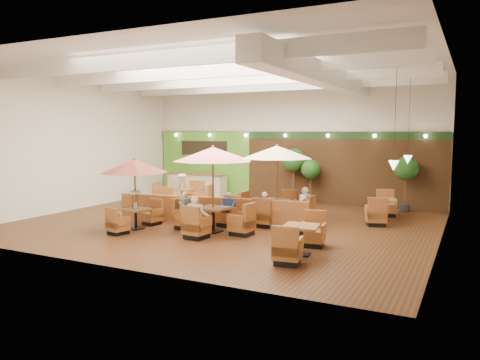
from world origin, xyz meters
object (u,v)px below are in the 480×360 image
Objects in this scene: service_counter at (197,185)px; booth_divider at (210,211)px; table_2 at (277,170)px; diner_1 at (228,205)px; table_3 at (182,197)px; diner_2 at (186,207)px; diner_4 at (304,202)px; topiary_2 at (406,171)px; table_0 at (135,175)px; table_4 at (301,241)px; topiary_0 at (294,163)px; diner_3 at (265,205)px; table_1 at (213,174)px; table_5 at (381,210)px; topiary_1 at (311,171)px; diner_0 at (196,213)px.

booth_divider is (4.03, -5.58, -0.10)m from service_counter.
table_2 reaches higher than diner_1.
diner_2 is at bearing -67.68° from table_3.
table_2 is 3.93× the size of diner_1.
diner_4 is at bearing -30.64° from service_counter.
diner_1 is at bearing -130.86° from topiary_2.
diner_2 is at bearing 42.16° from diner_1.
table_0 reaches higher than table_4.
diner_1 is 0.83× the size of diner_4.
table_3 is (-1.10, 4.42, -1.36)m from table_0.
topiary_0 is 5.52m from diner_3.
table_1 is 6.48m from table_5.
table_5 is 3.82× the size of diner_3.
topiary_2 is (3.84, 4.31, -0.22)m from table_2.
service_counter is 5.85m from topiary_1.
table_3 reaches higher than diner_2.
table_3 is (-2.90, 2.62, -0.04)m from booth_divider.
diner_3 is at bearing -79.96° from topiary_0.
topiary_1 is 2.51× the size of diner_2.
diner_4 is (-1.27, 3.89, 0.40)m from table_4.
table_5 is 5.13m from topiary_0.
diner_3 is (0.94, -5.33, -1.10)m from topiary_0.
diner_4 reaches higher than booth_divider.
table_0 is 5.83m from diner_4.
diner_2 is (-1.03, -0.00, -1.14)m from table_1.
diner_1 is at bearing -162.82° from table_5.
table_1 is 1.13× the size of topiary_0.
diner_3 is at bearing 42.45° from table_0.
diner_3 is (1.17, 0.46, 0.02)m from diner_1.
table_1 is 3.28× the size of diner_0.
table_3 is 5.72m from topiary_1.
diner_4 reaches higher than table_5.
diner_0 is 1.07× the size of diner_2.
table_0 is 8.07m from topiary_0.
service_counter is at bearing 64.10° from diner_4.
table_0 is 4.76m from table_3.
table_4 is at bearing -68.45° from topiary_0.
topiary_0 is at bearing 170.28° from diner_2.
topiary_1 reaches higher than diner_3.
diner_1 is at bearing 135.67° from diner_2.
table_1 reaches higher than table_3.
topiary_0 is (-4.29, 2.41, 1.46)m from table_5.
diner_2 is at bearing -161.16° from table_5.
table_0 is 3.21× the size of diner_3.
topiary_2 is at bearing 47.75° from diner_3.
table_4 is 8.44m from topiary_2.
topiary_2 is at bearing 7.03° from table_3.
diner_2 is at bearing 149.16° from diner_0.
diner_2 is (1.50, 0.77, -1.05)m from table_0.
topiary_2 is (1.55, 8.19, 1.28)m from table_4.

